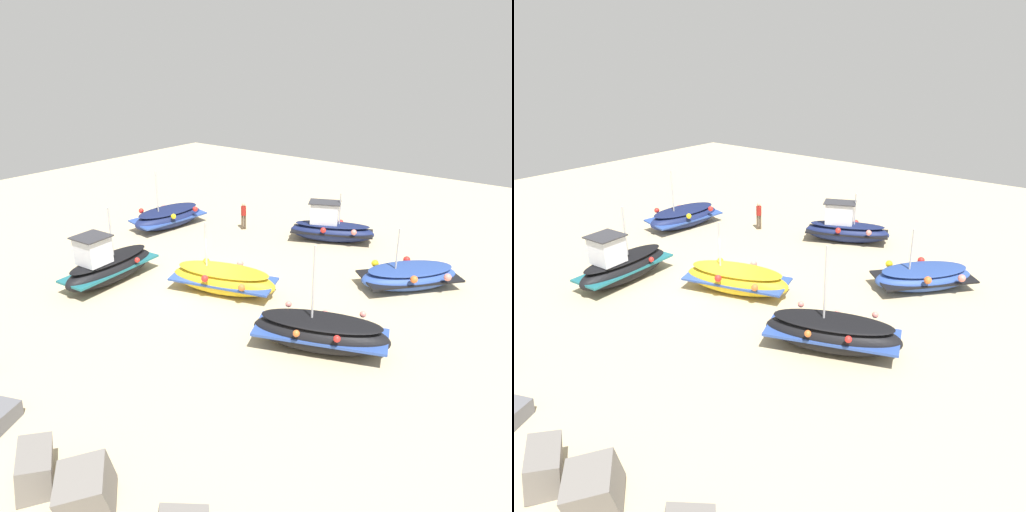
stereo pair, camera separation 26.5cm
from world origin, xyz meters
TOP-DOWN VIEW (x-y plane):
  - ground_plane at (0.00, 0.00)m, footprint 56.31×56.31m
  - fishing_boat_0 at (7.74, -4.74)m, footprint 2.70×5.01m
  - fishing_boat_1 at (-6.90, 1.47)m, footprint 5.33×3.43m
  - fishing_boat_2 at (-7.48, -5.58)m, footprint 4.54×4.85m
  - fishing_boat_3 at (4.01, 2.61)m, footprint 2.06×5.07m
  - fishing_boat_4 at (-1.52, -8.72)m, footprint 5.10×3.59m
  - fishing_boat_5 at (-0.99, 0.09)m, footprint 5.28×3.09m
  - person_walking at (3.73, -7.22)m, footprint 0.32×0.32m

SIDE VIEW (x-z plane):
  - ground_plane at x=0.00m, z-range 0.00..0.00m
  - fishing_boat_2 at x=-7.48m, z-range -0.93..2.05m
  - fishing_boat_0 at x=7.74m, z-range -1.22..2.50m
  - fishing_boat_5 at x=-0.99m, z-range -1.00..2.30m
  - fishing_boat_1 at x=-6.90m, z-range -1.34..2.74m
  - fishing_boat_4 at x=-1.52m, z-range -0.69..2.21m
  - fishing_boat_3 at x=4.01m, z-range -0.96..2.67m
  - person_walking at x=3.73m, z-range 0.13..1.82m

